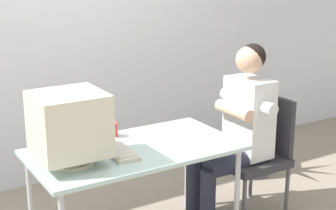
# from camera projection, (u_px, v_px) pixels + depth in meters

# --- Properties ---
(wall_back) EXTENTS (8.00, 0.10, 3.00)m
(wall_back) POSITION_uv_depth(u_px,v_px,m) (88.00, 6.00, 4.40)
(wall_back) COLOR silver
(wall_back) RESTS_ON ground_plane
(desk) EXTENTS (1.35, 0.73, 0.71)m
(desk) POSITION_uv_depth(u_px,v_px,m) (135.00, 156.00, 3.33)
(desk) COLOR #B7B7BC
(desk) RESTS_ON ground_plane
(crt_monitor) EXTENTS (0.42, 0.39, 0.43)m
(crt_monitor) POSITION_uv_depth(u_px,v_px,m) (70.00, 125.00, 2.99)
(crt_monitor) COLOR beige
(crt_monitor) RESTS_ON desk
(keyboard) EXTENTS (0.17, 0.45, 0.03)m
(keyboard) POSITION_uv_depth(u_px,v_px,m) (116.00, 149.00, 3.25)
(keyboard) COLOR beige
(keyboard) RESTS_ON desk
(office_chair) EXTENTS (0.47, 0.47, 0.91)m
(office_chair) POSITION_uv_depth(u_px,v_px,m) (257.00, 149.00, 3.86)
(office_chair) COLOR #4C4C51
(office_chair) RESTS_ON ground_plane
(person_seated) EXTENTS (0.71, 0.55, 1.32)m
(person_seated) POSITION_uv_depth(u_px,v_px,m) (237.00, 128.00, 3.71)
(person_seated) COLOR silver
(person_seated) RESTS_ON ground_plane
(potted_plant) EXTENTS (0.57, 0.58, 0.78)m
(potted_plant) POSITION_uv_depth(u_px,v_px,m) (254.00, 142.00, 4.60)
(potted_plant) COLOR #4C4C51
(potted_plant) RESTS_ON ground_plane
(desk_mug) EXTENTS (0.09, 0.10, 0.10)m
(desk_mug) POSITION_uv_depth(u_px,v_px,m) (111.00, 130.00, 3.51)
(desk_mug) COLOR red
(desk_mug) RESTS_ON desk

